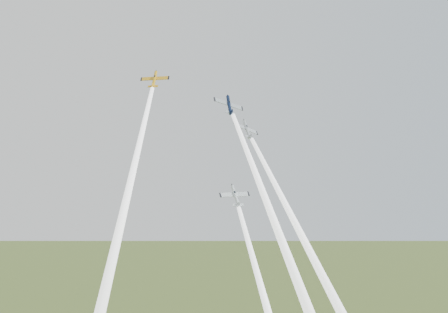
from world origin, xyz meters
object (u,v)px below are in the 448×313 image
plane_navy (229,105)px  plane_silver_low (235,196)px  plane_yellow (154,79)px  plane_silver_right (247,129)px

plane_navy → plane_silver_low: plane_navy is taller
plane_yellow → plane_silver_low: plane_yellow is taller
plane_silver_right → plane_silver_low: (-6.59, -10.96, -16.19)m
plane_silver_right → plane_silver_low: plane_silver_right is taller
plane_yellow → plane_navy: size_ratio=0.91×
plane_silver_right → plane_yellow: bearing=150.8°
plane_silver_right → plane_silver_low: bearing=-140.3°
plane_silver_right → plane_navy: bearing=-160.0°
plane_silver_low → plane_silver_right: bearing=55.4°
plane_navy → plane_silver_right: (6.14, 5.02, -4.97)m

